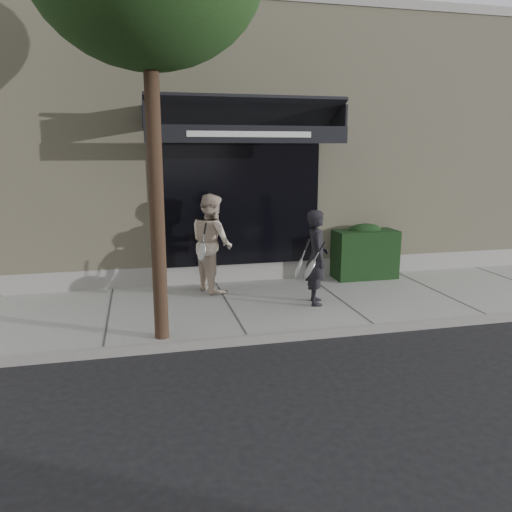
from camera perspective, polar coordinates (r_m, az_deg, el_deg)
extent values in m
plane|color=black|center=(9.27, 9.18, -5.35)|extent=(80.00, 80.00, 0.00)
cube|color=gray|center=(9.25, 9.20, -4.99)|extent=(20.00, 3.00, 0.12)
cube|color=gray|center=(7.91, 13.49, -8.06)|extent=(20.00, 0.10, 0.14)
cube|color=#BFB492|center=(13.60, 1.41, 12.04)|extent=(14.00, 7.00, 5.50)
cube|color=gray|center=(10.73, 5.79, -1.47)|extent=(14.02, 0.42, 0.50)
cube|color=gray|center=(10.77, 6.56, 27.06)|extent=(14.30, 0.35, 0.18)
cube|color=black|center=(9.95, -1.99, 6.58)|extent=(3.20, 0.30, 2.60)
cube|color=gray|center=(9.91, -11.32, 6.33)|extent=(0.08, 0.40, 2.60)
cube|color=gray|center=(10.52, 6.49, 6.80)|extent=(0.08, 0.40, 2.60)
cube|color=gray|center=(10.06, -2.22, 14.28)|extent=(3.36, 0.40, 0.12)
cube|color=black|center=(9.39, -1.37, 16.04)|extent=(3.60, 1.03, 0.55)
cube|color=black|center=(8.88, -0.68, 13.75)|extent=(3.60, 0.05, 0.30)
cube|color=white|center=(8.85, -0.63, 13.75)|extent=(2.20, 0.01, 0.10)
cube|color=black|center=(9.18, -12.72, 15.35)|extent=(0.04, 1.00, 0.45)
cube|color=black|center=(9.90, 9.13, 15.22)|extent=(0.04, 1.00, 0.45)
cube|color=black|center=(10.66, 12.22, 0.26)|extent=(1.30, 0.70, 1.00)
ellipsoid|color=black|center=(10.57, 12.34, 2.91)|extent=(0.71, 0.38, 0.27)
cylinder|color=black|center=(6.87, -11.42, 8.94)|extent=(0.20, 0.20, 4.80)
imported|color=black|center=(8.61, 6.94, -0.17)|extent=(0.51, 0.67, 1.64)
torus|color=silver|center=(8.29, 6.13, -1.48)|extent=(0.21, 0.32, 0.28)
cylinder|color=silver|center=(8.29, 6.13, -1.48)|extent=(0.17, 0.29, 0.24)
cylinder|color=silver|center=(8.29, 6.13, -1.48)|extent=(0.17, 0.04, 0.10)
cylinder|color=black|center=(8.29, 6.13, -1.48)|extent=(0.19, 0.06, 0.12)
torus|color=silver|center=(8.24, 4.85, -1.41)|extent=(0.20, 0.33, 0.29)
cylinder|color=silver|center=(8.24, 4.85, -1.41)|extent=(0.16, 0.28, 0.26)
cylinder|color=silver|center=(8.24, 4.85, -1.41)|extent=(0.18, 0.07, 0.08)
cylinder|color=black|center=(8.24, 4.85, -1.41)|extent=(0.20, 0.08, 0.10)
imported|color=beige|center=(9.38, -5.08, 1.53)|extent=(0.95, 1.08, 1.84)
torus|color=silver|center=(9.01, -6.25, 0.51)|extent=(0.16, 0.31, 0.30)
cylinder|color=silver|center=(9.01, -6.25, 0.51)|extent=(0.13, 0.27, 0.27)
cylinder|color=silver|center=(9.01, -6.25, 0.51)|extent=(0.18, 0.07, 0.05)
cylinder|color=black|center=(9.01, -6.25, 0.51)|extent=(0.20, 0.09, 0.07)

